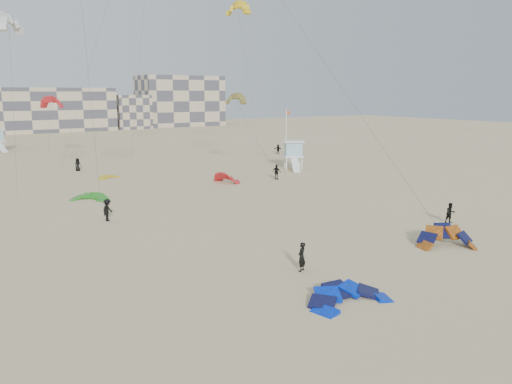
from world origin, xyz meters
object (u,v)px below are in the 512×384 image
lifeguard_tower_near (293,155)px  kite_ground_blue (349,302)px  kite_ground_orange (446,247)px  kitesurfer_main (302,257)px

lifeguard_tower_near → kite_ground_blue: bearing=-94.0°
kite_ground_orange → lifeguard_tower_near: 37.39m
kite_ground_orange → kitesurfer_main: 11.61m
kitesurfer_main → lifeguard_tower_near: lifeguard_tower_near is taller
kite_ground_blue → lifeguard_tower_near: (24.96, 38.38, 1.97)m
kite_ground_blue → lifeguard_tower_near: bearing=60.8°
lifeguard_tower_near → kite_ground_orange: bearing=-81.0°
kite_ground_orange → lifeguard_tower_near: size_ratio=0.67×
lifeguard_tower_near → kitesurfer_main: bearing=-96.9°
kite_ground_blue → kitesurfer_main: kitesurfer_main is taller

